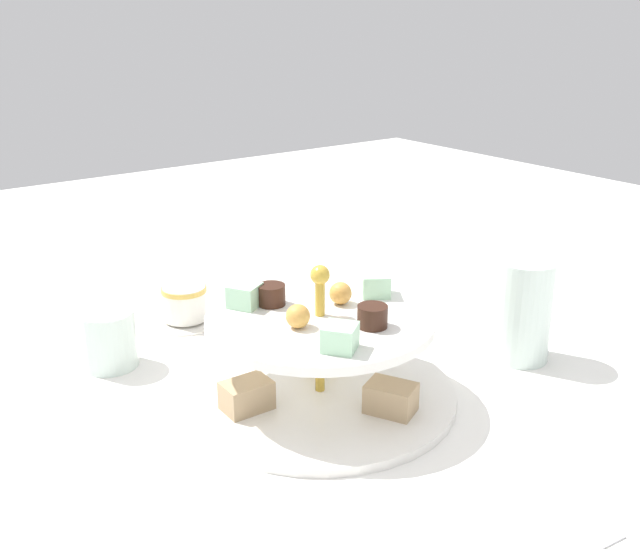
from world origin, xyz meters
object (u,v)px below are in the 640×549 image
object	(u,v)px
water_glass_tall_right	(522,310)
water_glass_short_left	(108,339)
teacup_with_saucer	(185,305)
tiered_serving_stand	(320,361)
butter_knife_right	(336,293)

from	to	relation	value
water_glass_tall_right	water_glass_short_left	xyz separation A→B (m)	(0.27, 0.40, -0.03)
water_glass_tall_right	teacup_with_saucer	xyz separation A→B (m)	(0.33, 0.27, -0.04)
teacup_with_saucer	water_glass_tall_right	bearing A→B (deg)	-140.69
water_glass_short_left	teacup_with_saucer	distance (m)	0.14
water_glass_short_left	teacup_with_saucer	size ratio (longest dim) A/B	0.75
water_glass_tall_right	teacup_with_saucer	size ratio (longest dim) A/B	1.35
water_glass_short_left	water_glass_tall_right	bearing A→B (deg)	-124.18
tiered_serving_stand	teacup_with_saucer	bearing A→B (deg)	4.80
water_glass_tall_right	butter_knife_right	bearing A→B (deg)	9.10
water_glass_tall_right	butter_knife_right	world-z (taller)	water_glass_tall_right
water_glass_tall_right	teacup_with_saucer	distance (m)	0.43
water_glass_short_left	teacup_with_saucer	world-z (taller)	water_glass_short_left
teacup_with_saucer	tiered_serving_stand	bearing A→B (deg)	-175.20
water_glass_tall_right	tiered_serving_stand	bearing A→B (deg)	75.78
tiered_serving_stand	butter_knife_right	bearing A→B (deg)	-41.11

